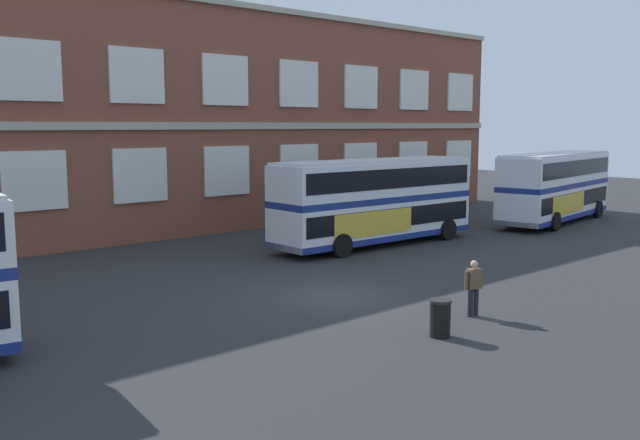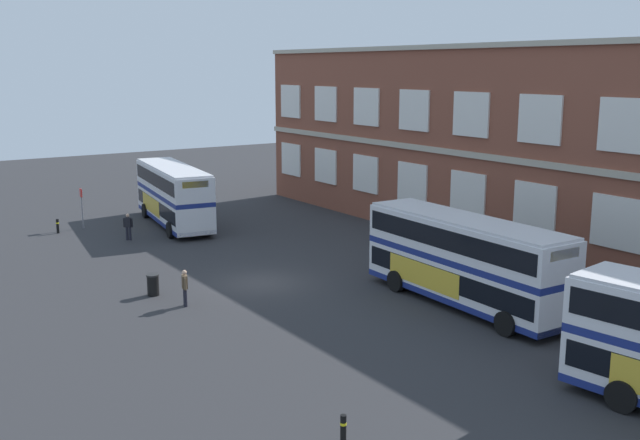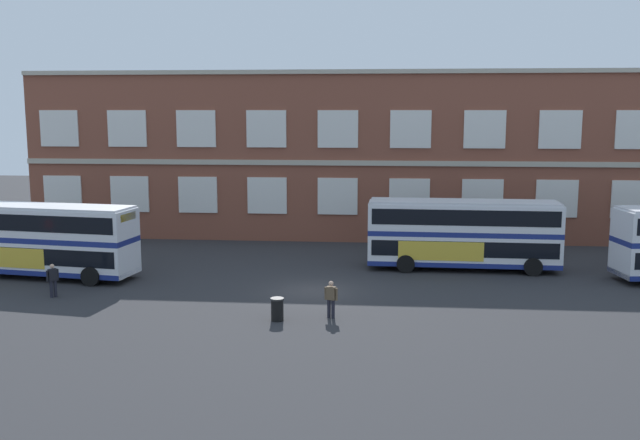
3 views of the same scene
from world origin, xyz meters
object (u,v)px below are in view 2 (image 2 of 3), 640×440
second_passenger (185,286)px  safety_bollard_east (343,430)px  bus_stand_flag (82,204)px  station_litter_bin (153,285)px  double_decker_near (173,194)px  safety_bollard_west (58,226)px  double_decker_middle (464,260)px  waiting_passenger (128,226)px

second_passenger → safety_bollard_east: second_passenger is taller
bus_stand_flag → station_litter_bin: 17.03m
double_decker_near → station_litter_bin: (14.47, -7.18, -1.63)m
safety_bollard_west → safety_bollard_east: same height
station_litter_bin → safety_bollard_west: station_litter_bin is taller
station_litter_bin → double_decker_middle: bearing=50.3°
double_decker_middle → safety_bollard_east: 14.12m
double_decker_near → station_litter_bin: 16.23m
waiting_passenger → safety_bollard_east: size_ratio=1.79×
double_decker_near → second_passenger: (16.82, -6.57, -1.22)m
safety_bollard_east → station_litter_bin: bearing=177.4°
double_decker_middle → safety_bollard_west: 28.05m
double_decker_middle → waiting_passenger: 22.66m
double_decker_middle → safety_bollard_west: size_ratio=11.65×
bus_stand_flag → safety_bollard_east: 33.64m
bus_stand_flag → station_litter_bin: bearing=-5.5°
waiting_passenger → bus_stand_flag: (-5.14, -1.34, 0.70)m
second_passenger → safety_bollard_west: size_ratio=1.79×
waiting_passenger → double_decker_middle: bearing=21.4°
bus_stand_flag → safety_bollard_west: 2.26m
waiting_passenger → safety_bollard_west: 5.53m
bus_stand_flag → safety_bollard_west: size_ratio=2.84×
double_decker_middle → safety_bollard_east: (7.32, -11.97, -1.66)m
double_decker_near → waiting_passenger: double_decker_near is taller
waiting_passenger → second_passenger: bearing=-9.5°
double_decker_middle → station_litter_bin: size_ratio=10.74×
second_passenger → waiting_passenger: bearing=170.5°
safety_bollard_west → double_decker_near: bearing=76.4°
double_decker_near → safety_bollard_west: double_decker_near is taller
double_decker_near → safety_bollard_east: (31.09, -7.94, -1.66)m
double_decker_middle → second_passenger: (-6.95, -10.59, -1.22)m
double_decker_middle → second_passenger: 12.73m
double_decker_near → double_decker_middle: size_ratio=1.02×
waiting_passenger → safety_bollard_west: size_ratio=1.79×
double_decker_middle → station_litter_bin: bearing=-129.7°
second_passenger → double_decker_middle: bearing=56.7°
double_decker_near → bus_stand_flag: bearing=-113.7°
waiting_passenger → safety_bollard_west: (-4.50, -3.18, -0.44)m
double_decker_middle → safety_bollard_west: bearing=-155.9°
double_decker_near → bus_stand_flag: (-2.44, -5.56, -0.51)m
double_decker_middle → second_passenger: double_decker_middle is taller
station_litter_bin → safety_bollard_west: bearing=-179.2°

